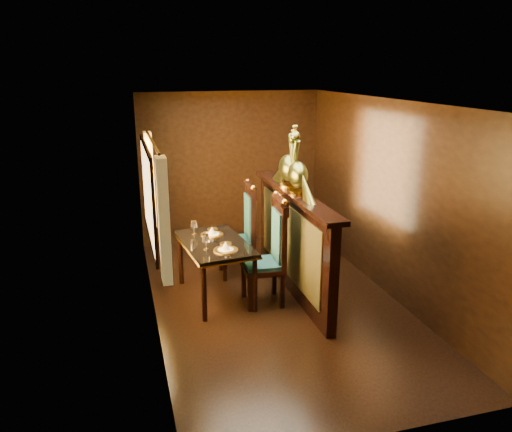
{
  "coord_description": "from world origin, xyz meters",
  "views": [
    {
      "loc": [
        -1.78,
        -5.48,
        2.89
      ],
      "look_at": [
        -0.17,
        0.34,
        1.06
      ],
      "focal_mm": 35.0,
      "sensor_mm": 36.0,
      "label": 1
    }
  ],
  "objects_px": {
    "chair_left": "(273,248)",
    "chair_right": "(245,227)",
    "dining_table": "(214,247)",
    "peacock_left": "(298,163)",
    "peacock_right": "(289,156)"
  },
  "relations": [
    {
      "from": "dining_table",
      "to": "peacock_right",
      "type": "xyz_separation_m",
      "value": [
        1.03,
        0.15,
        1.09
      ]
    },
    {
      "from": "dining_table",
      "to": "peacock_left",
      "type": "bearing_deg",
      "value": -16.6
    },
    {
      "from": "dining_table",
      "to": "peacock_right",
      "type": "relative_size",
      "value": 1.63
    },
    {
      "from": "peacock_right",
      "to": "chair_left",
      "type": "bearing_deg",
      "value": -127.04
    },
    {
      "from": "dining_table",
      "to": "chair_right",
      "type": "distance_m",
      "value": 0.84
    },
    {
      "from": "chair_left",
      "to": "peacock_right",
      "type": "relative_size",
      "value": 1.68
    },
    {
      "from": "dining_table",
      "to": "chair_left",
      "type": "bearing_deg",
      "value": -31.93
    },
    {
      "from": "dining_table",
      "to": "peacock_left",
      "type": "relative_size",
      "value": 1.76
    },
    {
      "from": "chair_left",
      "to": "chair_right",
      "type": "height_order",
      "value": "chair_left"
    },
    {
      "from": "dining_table",
      "to": "peacock_right",
      "type": "distance_m",
      "value": 1.51
    },
    {
      "from": "peacock_left",
      "to": "peacock_right",
      "type": "distance_m",
      "value": 0.34
    },
    {
      "from": "dining_table",
      "to": "chair_left",
      "type": "height_order",
      "value": "chair_left"
    },
    {
      "from": "dining_table",
      "to": "peacock_right",
      "type": "bearing_deg",
      "value": 1.91
    },
    {
      "from": "peacock_left",
      "to": "dining_table",
      "type": "bearing_deg",
      "value": 169.81
    },
    {
      "from": "peacock_left",
      "to": "peacock_right",
      "type": "bearing_deg",
      "value": 90.0
    }
  ]
}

